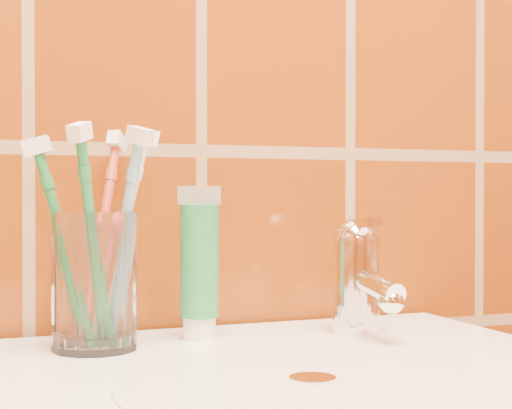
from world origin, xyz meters
name	(u,v)px	position (x,y,z in m)	size (l,w,h in m)	color
glass_tumbler	(95,281)	(-0.13, 1.10, 0.91)	(0.08, 0.08, 0.13)	white
toothpaste_tube	(199,267)	(-0.03, 1.12, 0.92)	(0.04, 0.04, 0.15)	white
faucet	(358,272)	(0.14, 1.09, 0.91)	(0.05, 0.11, 0.12)	white
toothbrush_0	(93,242)	(-0.14, 1.08, 0.95)	(0.05, 0.06, 0.21)	#20793D
toothbrush_1	(101,237)	(-0.12, 1.14, 0.95)	(0.07, 0.09, 0.21)	#B83C27
toothbrush_2	(120,238)	(-0.11, 1.11, 0.95)	(0.07, 0.03, 0.21)	silver
toothbrush_3	(121,241)	(-0.11, 1.09, 0.95)	(0.05, 0.06, 0.21)	#73A8CC
toothbrush_4	(65,246)	(-0.16, 1.10, 0.95)	(0.07, 0.04, 0.20)	#1E7336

